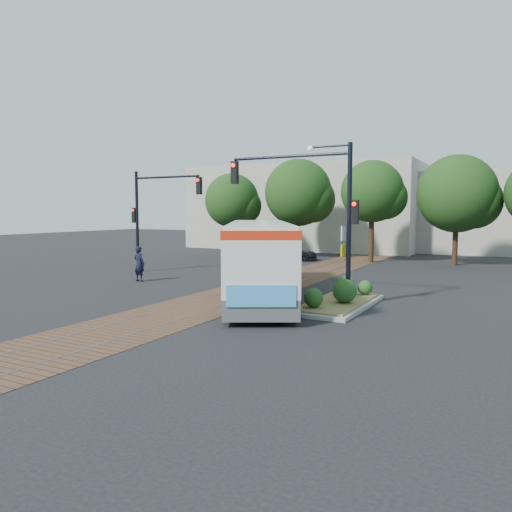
% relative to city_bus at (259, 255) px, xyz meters
% --- Properties ---
extents(ground, '(120.00, 120.00, 0.00)m').
position_rel_city_bus_xyz_m(ground, '(-1.01, 0.31, -1.77)').
color(ground, black).
rests_on(ground, ground).
extents(trackbed, '(3.60, 40.00, 0.02)m').
position_rel_city_bus_xyz_m(trackbed, '(-1.01, 4.31, -1.76)').
color(trackbed, '#513625').
rests_on(trackbed, ground).
extents(tree_row, '(26.40, 5.60, 7.67)m').
position_rel_city_bus_xyz_m(tree_row, '(0.20, 16.73, 3.08)').
color(tree_row, '#382314').
rests_on(tree_row, ground).
extents(warehouses, '(40.00, 13.00, 8.00)m').
position_rel_city_bus_xyz_m(warehouses, '(-1.54, 29.06, 2.05)').
color(warehouses, '#ADA899').
rests_on(warehouses, ground).
extents(city_bus, '(7.81, 11.61, 3.17)m').
position_rel_city_bus_xyz_m(city_bus, '(0.00, 0.00, 0.00)').
color(city_bus, '#4B4B4D').
rests_on(city_bus, ground).
extents(traffic_island, '(2.20, 5.20, 1.13)m').
position_rel_city_bus_xyz_m(traffic_island, '(3.81, -0.58, -1.44)').
color(traffic_island, gray).
rests_on(traffic_island, ground).
extents(signal_pole_main, '(5.49, 0.46, 6.00)m').
position_rel_city_bus_xyz_m(signal_pole_main, '(2.85, -0.49, 2.39)').
color(signal_pole_main, black).
rests_on(signal_pole_main, ground).
extents(signal_pole_left, '(4.99, 0.34, 6.00)m').
position_rel_city_bus_xyz_m(signal_pole_left, '(-9.38, 4.31, 2.10)').
color(signal_pole_left, black).
rests_on(signal_pole_left, ground).
extents(officer, '(0.70, 0.49, 1.83)m').
position_rel_city_bus_xyz_m(officer, '(-7.65, 1.14, -0.85)').
color(officer, black).
rests_on(officer, ground).
extents(parked_car, '(4.39, 2.47, 1.20)m').
position_rel_city_bus_xyz_m(parked_car, '(-5.36, 15.14, -1.17)').
color(parked_car, black).
rests_on(parked_car, ground).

